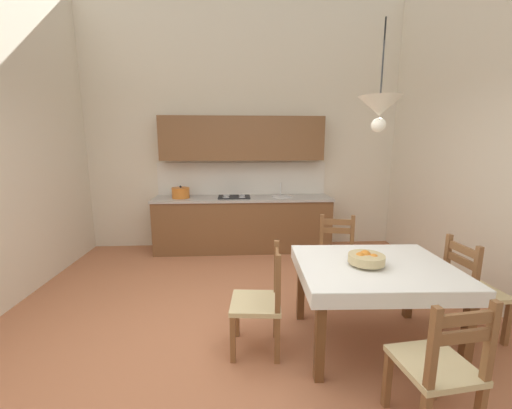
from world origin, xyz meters
TOP-DOWN VIEW (x-y plane):
  - ground_plane at (0.00, 0.00)m, footprint 5.81×6.25m
  - wall_back at (0.00, 2.89)m, footprint 5.81×0.12m
  - kitchen_cabinetry at (-0.04, 2.56)m, footprint 2.91×0.63m
  - dining_table at (1.04, -0.15)m, footprint 1.34×1.11m
  - dining_chair_tv_side at (0.06, -0.16)m, footprint 0.46×0.46m
  - dining_chair_window_side at (2.01, -0.07)m, footprint 0.43×0.43m
  - dining_chair_kitchen_side at (1.04, 0.85)m, footprint 0.50×0.50m
  - dining_chair_camera_side at (1.07, -1.03)m, footprint 0.46×0.46m
  - fruit_bowl at (0.95, -0.17)m, footprint 0.30×0.30m
  - pendant_lamp at (0.94, -0.25)m, footprint 0.32×0.32m

SIDE VIEW (x-z plane):
  - ground_plane at x=0.00m, z-range -0.10..0.00m
  - dining_chair_tv_side at x=0.06m, z-range -0.02..0.91m
  - dining_chair_window_side at x=2.01m, z-range -0.02..0.91m
  - dining_chair_kitchen_side at x=1.04m, z-range -0.02..0.91m
  - dining_chair_camera_side at x=1.07m, z-range -0.02..0.91m
  - dining_table at x=1.04m, z-range 0.25..1.01m
  - fruit_bowl at x=0.95m, z-range 0.75..0.87m
  - kitchen_cabinetry at x=-0.04m, z-range -0.24..1.96m
  - wall_back at x=0.00m, z-range 0.00..4.05m
  - pendant_lamp at x=0.94m, z-range 1.63..2.44m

